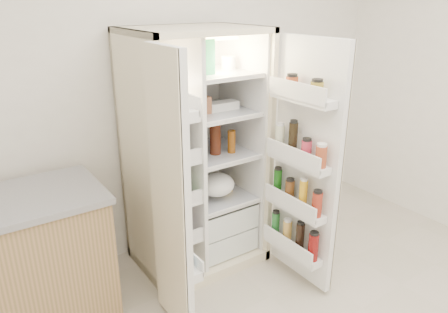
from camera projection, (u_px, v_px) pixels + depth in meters
wall_back at (186, 82)px, 3.37m from camera, size 4.00×0.02×2.70m
refrigerator at (195, 170)px, 3.24m from camera, size 0.92×0.70×1.80m
freezer_door at (171, 198)px, 2.45m from camera, size 0.15×0.40×1.72m
fridge_door at (304, 170)px, 2.91m from camera, size 0.17×0.58×1.72m
kitchen_counter at (6, 269)px, 2.56m from camera, size 1.21×0.65×0.88m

